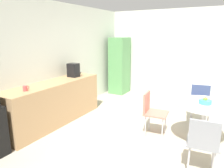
{
  "coord_description": "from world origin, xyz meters",
  "views": [
    {
      "loc": [
        -3.41,
        -0.56,
        1.9
      ],
      "look_at": [
        0.02,
        1.39,
        0.95
      ],
      "focal_mm": 33.65,
      "sensor_mm": 36.0,
      "label": 1
    }
  ],
  "objects_px": {
    "chair_navy": "(200,100)",
    "coffee_maker": "(73,70)",
    "locker_cabinet": "(119,66)",
    "mug_green": "(79,74)",
    "chair_gray": "(203,140)",
    "fruit_bowl": "(205,101)",
    "mug_white": "(25,88)",
    "chair_coral": "(151,108)",
    "round_table": "(205,112)"
  },
  "relations": [
    {
      "from": "mug_white",
      "to": "mug_green",
      "type": "height_order",
      "value": "same"
    },
    {
      "from": "fruit_bowl",
      "to": "mug_green",
      "type": "distance_m",
      "value": 2.92
    },
    {
      "from": "fruit_bowl",
      "to": "mug_green",
      "type": "height_order",
      "value": "mug_green"
    },
    {
      "from": "chair_gray",
      "to": "mug_green",
      "type": "xyz_separation_m",
      "value": [
        1.17,
        3.0,
        0.43
      ]
    },
    {
      "from": "chair_navy",
      "to": "mug_white",
      "type": "xyz_separation_m",
      "value": [
        -2.24,
        2.67,
        0.43
      ]
    },
    {
      "from": "chair_coral",
      "to": "coffee_maker",
      "type": "relative_size",
      "value": 2.59
    },
    {
      "from": "round_table",
      "to": "fruit_bowl",
      "type": "distance_m",
      "value": 0.2
    },
    {
      "from": "chair_navy",
      "to": "mug_green",
      "type": "distance_m",
      "value": 2.84
    },
    {
      "from": "chair_coral",
      "to": "mug_white",
      "type": "xyz_separation_m",
      "value": [
        -1.24,
        1.93,
        0.43
      ]
    },
    {
      "from": "mug_white",
      "to": "chair_coral",
      "type": "bearing_deg",
      "value": -57.28
    },
    {
      "from": "round_table",
      "to": "chair_coral",
      "type": "height_order",
      "value": "chair_coral"
    },
    {
      "from": "fruit_bowl",
      "to": "coffee_maker",
      "type": "xyz_separation_m",
      "value": [
        0.1,
        2.91,
        0.27
      ]
    },
    {
      "from": "round_table",
      "to": "mug_white",
      "type": "distance_m",
      "value": 3.17
    },
    {
      "from": "mug_green",
      "to": "chair_coral",
      "type": "bearing_deg",
      "value": -100.05
    },
    {
      "from": "chair_navy",
      "to": "fruit_bowl",
      "type": "distance_m",
      "value": 0.98
    },
    {
      "from": "mug_green",
      "to": "round_table",
      "type": "bearing_deg",
      "value": -95.01
    },
    {
      "from": "fruit_bowl",
      "to": "mug_green",
      "type": "relative_size",
      "value": 1.59
    },
    {
      "from": "round_table",
      "to": "chair_navy",
      "type": "distance_m",
      "value": 0.93
    },
    {
      "from": "chair_navy",
      "to": "fruit_bowl",
      "type": "bearing_deg",
      "value": -169.34
    },
    {
      "from": "chair_gray",
      "to": "fruit_bowl",
      "type": "height_order",
      "value": "fruit_bowl"
    },
    {
      "from": "fruit_bowl",
      "to": "chair_navy",
      "type": "bearing_deg",
      "value": 10.66
    },
    {
      "from": "fruit_bowl",
      "to": "coffee_maker",
      "type": "height_order",
      "value": "coffee_maker"
    },
    {
      "from": "chair_gray",
      "to": "coffee_maker",
      "type": "distance_m",
      "value": 3.22
    },
    {
      "from": "locker_cabinet",
      "to": "round_table",
      "type": "height_order",
      "value": "locker_cabinet"
    },
    {
      "from": "mug_white",
      "to": "chair_gray",
      "type": "bearing_deg",
      "value": -81.87
    },
    {
      "from": "coffee_maker",
      "to": "locker_cabinet",
      "type": "bearing_deg",
      "value": -2.65
    },
    {
      "from": "locker_cabinet",
      "to": "coffee_maker",
      "type": "relative_size",
      "value": 5.56
    },
    {
      "from": "locker_cabinet",
      "to": "chair_gray",
      "type": "height_order",
      "value": "locker_cabinet"
    },
    {
      "from": "round_table",
      "to": "coffee_maker",
      "type": "xyz_separation_m",
      "value": [
        0.07,
        2.92,
        0.47
      ]
    },
    {
      "from": "locker_cabinet",
      "to": "mug_white",
      "type": "height_order",
      "value": "locker_cabinet"
    },
    {
      "from": "chair_coral",
      "to": "fruit_bowl",
      "type": "xyz_separation_m",
      "value": [
        0.08,
        -0.91,
        0.26
      ]
    },
    {
      "from": "locker_cabinet",
      "to": "mug_green",
      "type": "height_order",
      "value": "locker_cabinet"
    },
    {
      "from": "coffee_maker",
      "to": "chair_gray",
      "type": "bearing_deg",
      "value": -108.23
    },
    {
      "from": "fruit_bowl",
      "to": "locker_cabinet",
      "type": "bearing_deg",
      "value": 51.28
    },
    {
      "from": "locker_cabinet",
      "to": "chair_gray",
      "type": "relative_size",
      "value": 2.15
    },
    {
      "from": "locker_cabinet",
      "to": "mug_green",
      "type": "relative_size",
      "value": 13.8
    },
    {
      "from": "chair_gray",
      "to": "fruit_bowl",
      "type": "distance_m",
      "value": 0.94
    },
    {
      "from": "chair_navy",
      "to": "mug_white",
      "type": "distance_m",
      "value": 3.51
    },
    {
      "from": "chair_gray",
      "to": "coffee_maker",
      "type": "xyz_separation_m",
      "value": [
        0.99,
        3.01,
        0.54
      ]
    },
    {
      "from": "round_table",
      "to": "fruit_bowl",
      "type": "height_order",
      "value": "fruit_bowl"
    },
    {
      "from": "locker_cabinet",
      "to": "mug_green",
      "type": "xyz_separation_m",
      "value": [
        -1.98,
        0.09,
        0.06
      ]
    },
    {
      "from": "fruit_bowl",
      "to": "coffee_maker",
      "type": "bearing_deg",
      "value": 88.13
    },
    {
      "from": "chair_navy",
      "to": "coffee_maker",
      "type": "relative_size",
      "value": 2.59
    },
    {
      "from": "chair_navy",
      "to": "coffee_maker",
      "type": "xyz_separation_m",
      "value": [
        -0.83,
        2.74,
        0.54
      ]
    },
    {
      "from": "coffee_maker",
      "to": "mug_white",
      "type": "bearing_deg",
      "value": -177.19
    },
    {
      "from": "locker_cabinet",
      "to": "round_table",
      "type": "xyz_separation_m",
      "value": [
        -2.23,
        -2.82,
        -0.3
      ]
    },
    {
      "from": "locker_cabinet",
      "to": "mug_white",
      "type": "distance_m",
      "value": 3.57
    },
    {
      "from": "chair_gray",
      "to": "fruit_bowl",
      "type": "relative_size",
      "value": 4.04
    },
    {
      "from": "fruit_bowl",
      "to": "mug_white",
      "type": "distance_m",
      "value": 3.14
    },
    {
      "from": "fruit_bowl",
      "to": "coffee_maker",
      "type": "distance_m",
      "value": 2.93
    }
  ]
}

